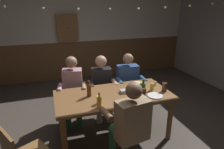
{
  "coord_description": "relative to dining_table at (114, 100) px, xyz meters",
  "views": [
    {
      "loc": [
        -0.9,
        -2.73,
        2.09
      ],
      "look_at": [
        0.0,
        0.03,
        1.05
      ],
      "focal_mm": 31.92,
      "sensor_mm": 36.0,
      "label": 1
    }
  ],
  "objects": [
    {
      "name": "person_0",
      "position": [
        -0.55,
        0.67,
        0.02
      ],
      "size": [
        0.53,
        0.58,
        1.22
      ],
      "rotation": [
        0.0,
        0.0,
        2.96
      ],
      "color": "#B78493",
      "rests_on": "ground_plane"
    },
    {
      "name": "pint_glass_0",
      "position": [
        0.28,
        -0.32,
        0.18
      ],
      "size": [
        0.06,
        0.06,
        0.15
      ],
      "primitive_type": "cylinder",
      "color": "#4C2D19",
      "rests_on": "dining_table"
    },
    {
      "name": "plate_0",
      "position": [
        0.54,
        0.26,
        0.11
      ],
      "size": [
        0.21,
        0.21,
        0.01
      ],
      "primitive_type": "cylinder",
      "color": "white",
      "rests_on": "dining_table"
    },
    {
      "name": "back_wall_wainscot",
      "position": [
        0.0,
        3.04,
        -0.12
      ],
      "size": [
        6.45,
        0.12,
        1.07
      ],
      "primitive_type": "cube",
      "color": "brown",
      "rests_on": "ground_plane"
    },
    {
      "name": "person_1",
      "position": [
        -0.01,
        0.67,
        0.01
      ],
      "size": [
        0.54,
        0.53,
        1.19
      ],
      "rotation": [
        0.0,
        0.0,
        3.04
      ],
      "color": "black",
      "rests_on": "ground_plane"
    },
    {
      "name": "wall_dart_cabinet",
      "position": [
        -0.35,
        2.91,
        0.83
      ],
      "size": [
        0.56,
        0.15,
        0.7
      ],
      "color": "brown"
    },
    {
      "name": "string_lights",
      "position": [
        0.0,
        0.17,
        1.41
      ],
      "size": [
        4.55,
        0.04,
        0.15
      ],
      "color": "#F9EAB2"
    },
    {
      "name": "ground_plane",
      "position": [
        0.0,
        0.05,
        -0.65
      ],
      "size": [
        7.74,
        7.74,
        0.0
      ],
      "primitive_type": "plane",
      "color": "#423A33"
    },
    {
      "name": "bottle_0",
      "position": [
        -0.32,
        -0.34,
        0.19
      ],
      "size": [
        0.06,
        0.06,
        0.22
      ],
      "color": "gold",
      "rests_on": "dining_table"
    },
    {
      "name": "bottle_1",
      "position": [
        -0.38,
        0.05,
        0.21
      ],
      "size": [
        0.07,
        0.07,
        0.25
      ],
      "color": "#593314",
      "rests_on": "dining_table"
    },
    {
      "name": "pint_glass_5",
      "position": [
        0.64,
        -0.05,
        0.16
      ],
      "size": [
        0.06,
        0.06,
        0.12
      ],
      "primitive_type": "cylinder",
      "color": "gold",
      "rests_on": "dining_table"
    },
    {
      "name": "table_candle",
      "position": [
        0.79,
        0.11,
        0.14
      ],
      "size": [
        0.04,
        0.04,
        0.08
      ],
      "primitive_type": "cylinder",
      "color": "#F9E08C",
      "rests_on": "dining_table"
    },
    {
      "name": "person_2",
      "position": [
        0.54,
        0.67,
        0.01
      ],
      "size": [
        0.56,
        0.53,
        1.19
      ],
      "rotation": [
        0.0,
        0.0,
        3.08
      ],
      "color": "#2D4C84",
      "rests_on": "ground_plane"
    },
    {
      "name": "condiment_caddy",
      "position": [
        0.18,
        0.0,
        0.13
      ],
      "size": [
        0.14,
        0.1,
        0.05
      ],
      "primitive_type": "cube",
      "color": "#B2B7BC",
      "rests_on": "dining_table"
    },
    {
      "name": "pint_glass_2",
      "position": [
        0.5,
        0.01,
        0.17
      ],
      "size": [
        0.07,
        0.07,
        0.13
      ],
      "primitive_type": "cylinder",
      "color": "#E5C64C",
      "rests_on": "dining_table"
    },
    {
      "name": "pint_glass_3",
      "position": [
        0.39,
        -0.27,
        0.18
      ],
      "size": [
        0.06,
        0.06,
        0.15
      ],
      "primitive_type": "cylinder",
      "color": "#4C2D19",
      "rests_on": "dining_table"
    },
    {
      "name": "bottle_2",
      "position": [
        0.43,
        -0.14,
        0.2
      ],
      "size": [
        0.07,
        0.07,
        0.25
      ],
      "color": "#195923",
      "rests_on": "dining_table"
    },
    {
      "name": "pint_glass_4",
      "position": [
        0.81,
        -0.15,
        0.18
      ],
      "size": [
        0.08,
        0.08,
        0.15
      ],
      "primitive_type": "cylinder",
      "color": "#4C2D19",
      "rests_on": "dining_table"
    },
    {
      "name": "person_3",
      "position": [
        -0.01,
        -0.68,
        0.03
      ],
      "size": [
        0.59,
        0.59,
        1.24
      ],
      "rotation": [
        0.0,
        0.0,
        0.18
      ],
      "color": "#997F60",
      "rests_on": "ground_plane"
    },
    {
      "name": "dining_table",
      "position": [
        0.0,
        0.0,
        0.0
      ],
      "size": [
        1.8,
        0.89,
        0.75
      ],
      "color": "brown",
      "rests_on": "ground_plane"
    },
    {
      "name": "back_wall_upper",
      "position": [
        0.0,
        3.04,
        1.05
      ],
      "size": [
        6.45,
        0.12,
        1.26
      ],
      "primitive_type": "cube",
      "color": "beige"
    },
    {
      "name": "pint_glass_1",
      "position": [
        -0.3,
        -0.23,
        0.16
      ],
      "size": [
        0.06,
        0.06,
        0.12
      ],
      "primitive_type": "cylinder",
      "color": "#E5C64C",
      "rests_on": "dining_table"
    },
    {
      "name": "plate_1",
      "position": [
        0.58,
        -0.26,
        0.11
      ],
      "size": [
        0.24,
        0.24,
        0.01
      ],
      "primitive_type": "cylinder",
      "color": "white",
      "rests_on": "dining_table"
    }
  ]
}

